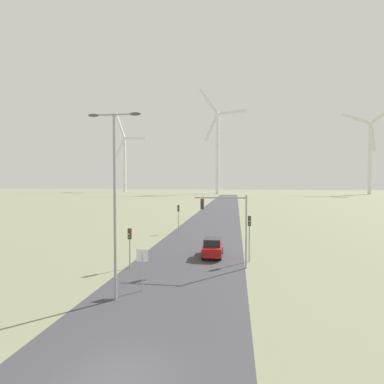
% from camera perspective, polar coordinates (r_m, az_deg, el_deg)
% --- Properties ---
extents(ground_plane, '(600.00, 600.00, 0.00)m').
position_cam_1_polar(ground_plane, '(13.09, -14.03, -31.60)').
color(ground_plane, '#757A5B').
extents(road_surface, '(10.00, 240.00, 0.01)m').
position_cam_1_polar(road_surface, '(58.68, 4.20, -5.25)').
color(road_surface, '#38383D').
rests_on(road_surface, ground).
extents(streetlamp, '(3.34, 0.32, 11.39)m').
position_cam_1_polar(streetlamp, '(18.74, -14.51, 1.21)').
color(streetlamp, '#93999E').
rests_on(streetlamp, ground).
extents(stop_sign_near, '(0.81, 0.07, 2.77)m').
position_cam_1_polar(stop_sign_near, '(20.61, -9.46, -13.00)').
color(stop_sign_near, '#93999E').
rests_on(stop_sign_near, ground).
extents(traffic_light_post_near_left, '(0.28, 0.33, 3.36)m').
position_cam_1_polar(traffic_light_post_near_left, '(25.88, -11.79, -8.76)').
color(traffic_light_post_near_left, '#93999E').
rests_on(traffic_light_post_near_left, ground).
extents(traffic_light_post_near_right, '(0.28, 0.34, 4.17)m').
position_cam_1_polar(traffic_light_post_near_right, '(27.84, 10.88, -6.79)').
color(traffic_light_post_near_right, '#93999E').
rests_on(traffic_light_post_near_right, ground).
extents(traffic_light_post_mid_left, '(0.28, 0.33, 3.98)m').
position_cam_1_polar(traffic_light_post_mid_left, '(43.04, -2.61, -3.91)').
color(traffic_light_post_mid_left, '#93999E').
rests_on(traffic_light_post_mid_left, ground).
extents(traffic_light_mast_overhead, '(4.42, 0.34, 6.17)m').
position_cam_1_polar(traffic_light_mast_overhead, '(25.40, 6.92, -4.57)').
color(traffic_light_mast_overhead, '#93999E').
rests_on(traffic_light_mast_overhead, ground).
extents(car_approaching, '(1.91, 4.15, 1.83)m').
position_cam_1_polar(car_approaching, '(29.57, 3.90, -10.47)').
color(car_approaching, maroon).
rests_on(car_approaching, ground).
extents(wind_turbine_far_left, '(33.52, 16.60, 64.03)m').
position_cam_1_polar(wind_turbine_far_left, '(246.93, -12.71, 6.40)').
color(wind_turbine_far_left, silver).
rests_on(wind_turbine_far_left, ground).
extents(wind_turbine_left, '(30.64, 4.90, 67.24)m').
position_cam_1_polar(wind_turbine_left, '(195.39, 4.88, 8.83)').
color(wind_turbine_left, silver).
rests_on(wind_turbine_left, ground).
extents(wind_turbine_center, '(30.32, 6.35, 54.90)m').
position_cam_1_polar(wind_turbine_center, '(215.40, 30.83, 6.76)').
color(wind_turbine_center, silver).
rests_on(wind_turbine_center, ground).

